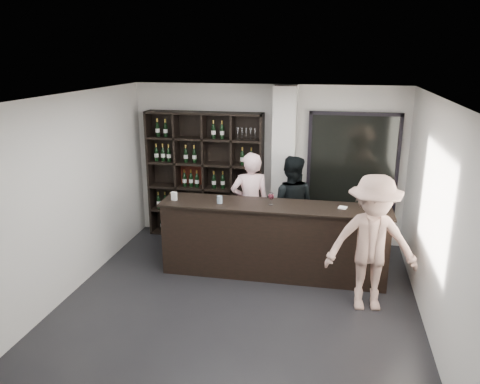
% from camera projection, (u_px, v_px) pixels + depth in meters
% --- Properties ---
extents(floor, '(5.00, 5.50, 0.01)m').
position_uv_depth(floor, '(237.00, 308.00, 6.55)').
color(floor, black).
rests_on(floor, ground).
extents(wine_shelf, '(2.20, 0.35, 2.40)m').
position_uv_depth(wine_shelf, '(205.00, 176.00, 8.83)').
color(wine_shelf, black).
rests_on(wine_shelf, floor).
extents(structural_column, '(0.40, 0.40, 2.90)m').
position_uv_depth(structural_column, '(284.00, 168.00, 8.39)').
color(structural_column, silver).
rests_on(structural_column, floor).
extents(glass_panel, '(1.60, 0.08, 2.10)m').
position_uv_depth(glass_panel, '(352.00, 171.00, 8.38)').
color(glass_panel, black).
rests_on(glass_panel, floor).
extents(tasting_counter, '(3.56, 0.73, 1.18)m').
position_uv_depth(tasting_counter, '(273.00, 240.00, 7.40)').
color(tasting_counter, black).
rests_on(tasting_counter, floor).
extents(taster_pink, '(0.78, 0.64, 1.84)m').
position_uv_depth(taster_pink, '(250.00, 205.00, 8.05)').
color(taster_pink, '#F8C8CC').
rests_on(taster_pink, floor).
extents(taster_black, '(0.88, 0.70, 1.76)m').
position_uv_depth(taster_black, '(290.00, 205.00, 8.14)').
color(taster_black, black).
rests_on(taster_black, floor).
extents(customer, '(1.31, 0.85, 1.92)m').
position_uv_depth(customer, '(372.00, 244.00, 6.31)').
color(customer, tan).
rests_on(customer, floor).
extents(wine_glass, '(0.12, 0.12, 0.22)m').
position_uv_depth(wine_glass, '(271.00, 198.00, 7.20)').
color(wine_glass, white).
rests_on(wine_glass, tasting_counter).
extents(spit_cup, '(0.10, 0.10, 0.12)m').
position_uv_depth(spit_cup, '(220.00, 200.00, 7.29)').
color(spit_cup, silver).
rests_on(spit_cup, tasting_counter).
extents(napkin_stack, '(0.15, 0.15, 0.02)m').
position_uv_depth(napkin_stack, '(343.00, 208.00, 7.07)').
color(napkin_stack, white).
rests_on(napkin_stack, tasting_counter).
extents(card_stand, '(0.10, 0.06, 0.14)m').
position_uv_depth(card_stand, '(174.00, 196.00, 7.43)').
color(card_stand, white).
rests_on(card_stand, tasting_counter).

